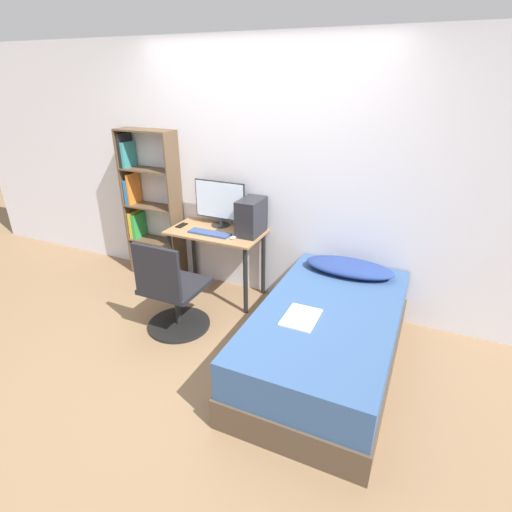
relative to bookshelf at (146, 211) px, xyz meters
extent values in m
plane|color=#846647|center=(1.36, -1.21, -0.75)|extent=(14.00, 14.00, 0.00)
cube|color=silver|center=(1.36, 0.15, 0.50)|extent=(8.00, 0.05, 2.50)
cube|color=#997047|center=(0.99, -0.14, -0.04)|extent=(0.96, 0.53, 0.02)
cylinder|color=black|center=(0.56, -0.36, -0.40)|extent=(0.04, 0.04, 0.70)
cylinder|color=black|center=(1.42, -0.36, -0.40)|extent=(0.04, 0.04, 0.70)
cylinder|color=black|center=(0.56, 0.07, -0.40)|extent=(0.04, 0.04, 0.70)
cylinder|color=black|center=(1.42, 0.07, -0.40)|extent=(0.04, 0.04, 0.70)
cube|color=brown|center=(-0.21, 0.00, 0.07)|extent=(0.02, 0.24, 1.65)
cube|color=brown|center=(0.42, 0.00, 0.07)|extent=(0.02, 0.24, 1.65)
cube|color=brown|center=(0.11, 0.00, -0.75)|extent=(0.61, 0.24, 0.02)
cube|color=brown|center=(0.11, 0.00, -0.34)|extent=(0.61, 0.24, 0.02)
cube|color=brown|center=(0.11, 0.00, 0.07)|extent=(0.61, 0.24, 0.02)
cube|color=brown|center=(0.11, 0.00, 0.48)|extent=(0.61, 0.24, 0.02)
cube|color=brown|center=(0.11, 0.00, 0.88)|extent=(0.61, 0.24, 0.02)
cube|color=#7A338E|center=(-0.17, 0.00, -0.58)|extent=(0.04, 0.21, 0.32)
cube|color=#7A338E|center=(-0.12, 0.00, -0.58)|extent=(0.04, 0.21, 0.32)
cube|color=#7A338E|center=(-0.08, 0.00, -0.56)|extent=(0.03, 0.21, 0.35)
cube|color=gold|center=(-0.17, 0.00, -0.18)|extent=(0.04, 0.21, 0.30)
cube|color=green|center=(-0.12, 0.00, -0.19)|extent=(0.04, 0.21, 0.29)
cube|color=#2870B7|center=(-0.17, 0.00, 0.21)|extent=(0.04, 0.21, 0.27)
cube|color=orange|center=(-0.13, 0.00, 0.25)|extent=(0.02, 0.21, 0.34)
cube|color=black|center=(-0.17, 0.00, 0.66)|extent=(0.03, 0.21, 0.36)
cube|color=teal|center=(-0.14, 0.00, 0.62)|extent=(0.03, 0.21, 0.27)
cylinder|color=black|center=(0.95, -0.83, -0.74)|extent=(0.58, 0.58, 0.03)
cylinder|color=black|center=(0.95, -0.83, -0.53)|extent=(0.05, 0.05, 0.38)
cube|color=black|center=(0.95, -0.83, -0.33)|extent=(0.50, 0.50, 0.04)
cube|color=black|center=(0.95, -1.06, -0.08)|extent=(0.45, 0.04, 0.45)
cube|color=#4C3D2D|center=(2.35, -0.81, -0.63)|extent=(1.04, 1.86, 0.24)
cube|color=#33517F|center=(2.35, -0.81, -0.37)|extent=(1.01, 1.83, 0.30)
ellipsoid|color=navy|center=(2.35, -0.14, -0.16)|extent=(0.79, 0.36, 0.11)
cube|color=silver|center=(2.19, -1.01, -0.21)|extent=(0.24, 0.32, 0.01)
cylinder|color=black|center=(0.96, 0.01, -0.02)|extent=(0.19, 0.19, 0.01)
cylinder|color=black|center=(0.96, 0.01, 0.02)|extent=(0.04, 0.04, 0.08)
cube|color=black|center=(0.96, 0.02, 0.24)|extent=(0.56, 0.01, 0.39)
cube|color=silver|center=(0.96, 0.01, 0.24)|extent=(0.54, 0.01, 0.37)
cube|color=#33477A|center=(0.98, -0.25, -0.02)|extent=(0.43, 0.12, 0.02)
cube|color=#232328|center=(1.35, -0.07, 0.15)|extent=(0.20, 0.34, 0.35)
ellipsoid|color=silver|center=(1.24, -0.25, -0.02)|extent=(0.06, 0.09, 0.02)
cube|color=black|center=(0.59, -0.16, -0.02)|extent=(0.07, 0.14, 0.01)
camera|label=1|loc=(2.92, -3.39, 1.41)|focal=28.00mm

